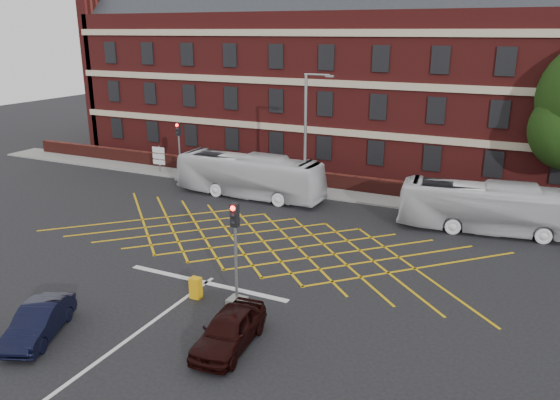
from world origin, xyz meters
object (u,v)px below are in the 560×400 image
at_px(direction_signs, 159,157).
at_px(utility_cabinet, 196,288).
at_px(car_maroon, 229,330).
at_px(bus_right, 491,208).
at_px(bus_left, 249,176).
at_px(traffic_light_near, 236,263).
at_px(street_lamp, 306,162).
at_px(car_navy, 39,322).
at_px(traffic_light_far, 180,157).

height_order(direction_signs, utility_cabinet, direction_signs).
bearing_deg(direction_signs, car_maroon, -47.05).
height_order(bus_right, direction_signs, bus_right).
xyz_separation_m(bus_left, direction_signs, (-9.15, 2.23, -0.05)).
bearing_deg(traffic_light_near, bus_right, 57.37).
xyz_separation_m(bus_right, street_lamp, (-11.13, 0.24, 1.39)).
bearing_deg(direction_signs, bus_right, -5.63).
relative_size(street_lamp, direction_signs, 3.73).
height_order(street_lamp, utility_cabinet, street_lamp).
relative_size(bus_right, traffic_light_near, 2.32).
bearing_deg(traffic_light_near, street_lamp, 101.25).
relative_size(bus_right, street_lamp, 1.21).
xyz_separation_m(car_navy, traffic_light_far, (-8.20, 20.22, 1.16)).
height_order(bus_right, traffic_light_far, traffic_light_far).
relative_size(bus_left, traffic_light_far, 2.40).
relative_size(traffic_light_far, street_lamp, 0.52).
bearing_deg(bus_left, traffic_light_near, -152.05).
distance_m(bus_right, traffic_light_near, 15.69).
xyz_separation_m(traffic_light_near, street_lamp, (-2.67, 13.44, 1.00)).
xyz_separation_m(traffic_light_far, direction_signs, (-2.48, 0.70, -0.39)).
distance_m(bus_right, car_maroon, 17.61).
relative_size(car_maroon, traffic_light_far, 0.91).
distance_m(bus_left, traffic_light_far, 6.85).
height_order(street_lamp, direction_signs, street_lamp).
height_order(traffic_light_near, traffic_light_far, same).
bearing_deg(traffic_light_near, traffic_light_far, 131.90).
distance_m(car_maroon, direction_signs, 25.29).
xyz_separation_m(street_lamp, utility_cabinet, (0.92, -13.79, -2.31)).
xyz_separation_m(car_navy, utility_cabinet, (3.42, 4.97, -0.16)).
bearing_deg(bus_right, street_lamp, 81.18).
xyz_separation_m(traffic_light_far, street_lamp, (10.70, -1.45, 1.00)).
bearing_deg(bus_left, car_navy, -174.00).
height_order(car_maroon, street_lamp, street_lamp).
distance_m(bus_right, utility_cabinet, 17.00).
xyz_separation_m(direction_signs, utility_cabinet, (14.09, -15.95, -0.93)).
bearing_deg(traffic_light_far, direction_signs, 164.19).
distance_m(direction_signs, utility_cabinet, 21.30).
relative_size(bus_left, car_navy, 2.78).
xyz_separation_m(bus_right, car_maroon, (-7.08, -16.11, -0.72)).
distance_m(car_maroon, traffic_light_near, 3.40).
height_order(bus_left, car_maroon, bus_left).
relative_size(traffic_light_near, direction_signs, 1.94).
bearing_deg(car_maroon, street_lamp, 98.82).
bearing_deg(direction_signs, car_navy, -62.97).
xyz_separation_m(car_maroon, traffic_light_far, (-14.75, 17.80, 1.10)).
bearing_deg(car_maroon, utility_cabinet, 135.69).
height_order(bus_right, utility_cabinet, bus_right).
relative_size(car_navy, direction_signs, 1.68).
distance_m(car_navy, traffic_light_far, 21.85).
relative_size(street_lamp, utility_cabinet, 9.07).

